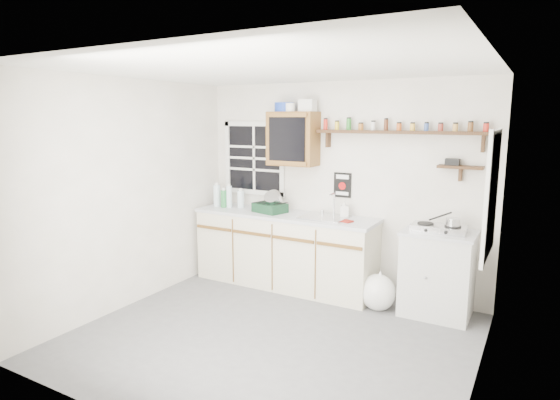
{
  "coord_description": "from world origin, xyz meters",
  "views": [
    {
      "loc": [
        2.14,
        -3.61,
        2.07
      ],
      "look_at": [
        -0.22,
        0.55,
        1.23
      ],
      "focal_mm": 30.0,
      "sensor_mm": 36.0,
      "label": 1
    }
  ],
  "objects_px": {
    "main_cabinet": "(284,250)",
    "hotplate": "(439,228)",
    "spice_shelf": "(398,131)",
    "dish_rack": "(271,205)",
    "right_cabinet": "(437,273)",
    "upper_cabinet": "(293,139)"
  },
  "relations": [
    {
      "from": "right_cabinet",
      "to": "dish_rack",
      "type": "height_order",
      "value": "dish_rack"
    },
    {
      "from": "main_cabinet",
      "to": "hotplate",
      "type": "distance_m",
      "value": 1.89
    },
    {
      "from": "dish_rack",
      "to": "upper_cabinet",
      "type": "bearing_deg",
      "value": 52.98
    },
    {
      "from": "main_cabinet",
      "to": "upper_cabinet",
      "type": "bearing_deg",
      "value": 76.32
    },
    {
      "from": "main_cabinet",
      "to": "spice_shelf",
      "type": "height_order",
      "value": "spice_shelf"
    },
    {
      "from": "upper_cabinet",
      "to": "dish_rack",
      "type": "distance_m",
      "value": 0.86
    },
    {
      "from": "hotplate",
      "to": "upper_cabinet",
      "type": "bearing_deg",
      "value": 173.36
    },
    {
      "from": "main_cabinet",
      "to": "dish_rack",
      "type": "bearing_deg",
      "value": -172.33
    },
    {
      "from": "dish_rack",
      "to": "spice_shelf",
      "type": "bearing_deg",
      "value": 24.02
    },
    {
      "from": "dish_rack",
      "to": "hotplate",
      "type": "relative_size",
      "value": 0.78
    },
    {
      "from": "upper_cabinet",
      "to": "hotplate",
      "type": "relative_size",
      "value": 1.17
    },
    {
      "from": "upper_cabinet",
      "to": "right_cabinet",
      "type": "bearing_deg",
      "value": -3.76
    },
    {
      "from": "right_cabinet",
      "to": "hotplate",
      "type": "xyz_separation_m",
      "value": [
        -0.01,
        -0.02,
        0.49
      ]
    },
    {
      "from": "spice_shelf",
      "to": "hotplate",
      "type": "distance_m",
      "value": 1.13
    },
    {
      "from": "main_cabinet",
      "to": "right_cabinet",
      "type": "xyz_separation_m",
      "value": [
        1.83,
        0.03,
        -0.01
      ]
    },
    {
      "from": "main_cabinet",
      "to": "hotplate",
      "type": "xyz_separation_m",
      "value": [
        1.83,
        0.01,
        0.49
      ]
    },
    {
      "from": "main_cabinet",
      "to": "right_cabinet",
      "type": "height_order",
      "value": "main_cabinet"
    },
    {
      "from": "spice_shelf",
      "to": "dish_rack",
      "type": "xyz_separation_m",
      "value": [
        -1.48,
        -0.24,
        -0.92
      ]
    },
    {
      "from": "main_cabinet",
      "to": "dish_rack",
      "type": "distance_m",
      "value": 0.58
    },
    {
      "from": "main_cabinet",
      "to": "right_cabinet",
      "type": "relative_size",
      "value": 2.54
    },
    {
      "from": "upper_cabinet",
      "to": "spice_shelf",
      "type": "bearing_deg",
      "value": 3.13
    },
    {
      "from": "right_cabinet",
      "to": "hotplate",
      "type": "bearing_deg",
      "value": -113.36
    }
  ]
}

